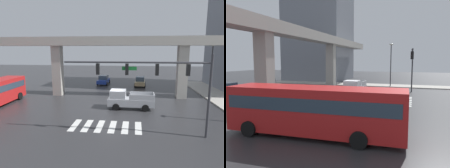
% 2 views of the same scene
% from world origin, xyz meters
% --- Properties ---
extents(ground_plane, '(120.00, 120.00, 0.00)m').
position_xyz_m(ground_plane, '(0.00, 0.00, 0.00)').
color(ground_plane, '#2D2D30').
extents(crosswalk_stripes, '(6.05, 2.80, 0.01)m').
position_xyz_m(crosswalk_stripes, '(-0.00, -5.68, 0.01)').
color(crosswalk_stripes, silver).
rests_on(crosswalk_stripes, ground).
extents(elevated_overpass, '(57.02, 2.04, 8.27)m').
position_xyz_m(elevated_overpass, '(0.00, 5.70, 7.07)').
color(elevated_overpass, '#ADA89E').
rests_on(elevated_overpass, ground).
extents(office_building, '(13.27, 12.60, 29.24)m').
position_xyz_m(office_building, '(22.57, 13.52, 14.62)').
color(office_building, gray).
rests_on(office_building, ground).
extents(sidewalk_east, '(4.00, 36.00, 0.15)m').
position_xyz_m(sidewalk_east, '(13.94, 2.00, 0.07)').
color(sidewalk_east, '#ADA89E').
rests_on(sidewalk_east, ground).
extents(pickup_truck, '(5.13, 2.16, 2.08)m').
position_xyz_m(pickup_truck, '(1.70, -0.09, 0.99)').
color(pickup_truck, '#A8AAAF').
rests_on(pickup_truck, ground).
extents(city_bus, '(3.04, 10.87, 2.99)m').
position_xyz_m(city_bus, '(-13.79, -1.55, 1.72)').
color(city_bus, red).
rests_on(city_bus, ground).
extents(sedan_blue, '(2.13, 4.39, 1.72)m').
position_xyz_m(sedan_blue, '(-3.53, 15.29, 0.85)').
color(sedan_blue, '#1E3899').
rests_on(sedan_blue, ground).
extents(sedan_tan, '(2.13, 4.38, 1.72)m').
position_xyz_m(sedan_tan, '(3.35, 14.26, 0.85)').
color(sedan_tan, tan).
rests_on(sedan_tan, ground).
extents(traffic_signal_mast, '(10.89, 0.32, 6.20)m').
position_xyz_m(traffic_signal_mast, '(4.12, -6.96, 4.67)').
color(traffic_signal_mast, '#38383D').
rests_on(traffic_signal_mast, ground).
extents(street_lamp_near_corner, '(0.44, 0.70, 7.24)m').
position_xyz_m(street_lamp_near_corner, '(12.74, -3.50, 4.56)').
color(street_lamp_near_corner, '#38383D').
rests_on(street_lamp_near_corner, ground).
extents(street_lamp_mid_block, '(0.44, 0.70, 7.24)m').
position_xyz_m(street_lamp_mid_block, '(12.74, 6.75, 4.56)').
color(street_lamp_mid_block, '#38383D').
rests_on(street_lamp_mid_block, ground).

